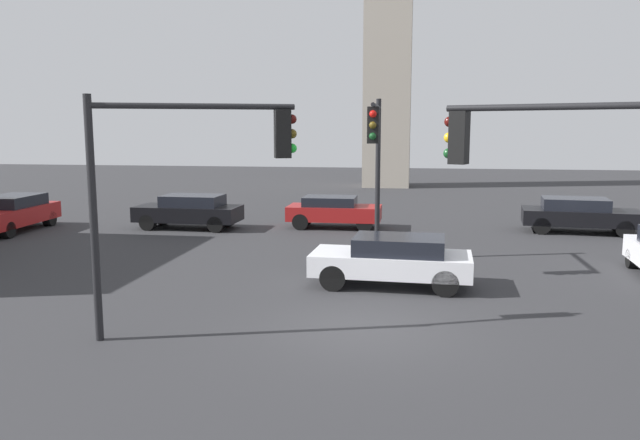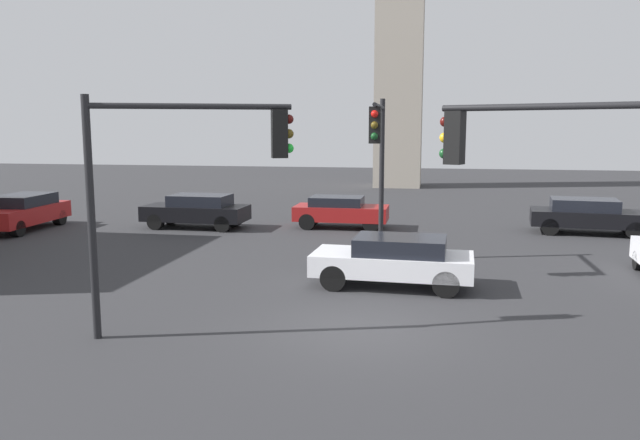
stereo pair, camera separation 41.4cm
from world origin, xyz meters
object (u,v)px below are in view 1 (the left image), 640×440
Objects in this scene: car_4 at (190,211)px; traffic_light_1 at (192,163)px; traffic_light_2 at (568,170)px; car_5 at (579,214)px; car_1 at (333,211)px; traffic_light_0 at (376,149)px; car_3 at (393,259)px; car_2 at (12,212)px.

traffic_light_1 is at bearing 112.39° from car_4.
traffic_light_2 is 18.54m from car_4.
car_4 is 0.94× the size of car_5.
car_1 is (-6.11, 14.87, -2.81)m from traffic_light_2.
traffic_light_0 reaches higher than car_3.
traffic_light_1 reaches higher than car_4.
car_4 is at bearing -128.37° from traffic_light_0.
car_1 is (0.99, 14.21, -2.83)m from traffic_light_1.
car_4 is (-8.32, 6.44, -2.88)m from traffic_light_0.
traffic_light_2 reaches higher than car_5.
traffic_light_0 is 1.19× the size of car_3.
traffic_light_0 is at bearing -70.02° from car_3.
car_4 reaches higher than car_5.
car_5 is (3.99, 15.22, -2.79)m from traffic_light_2.
car_2 is 7.28m from car_4.
car_3 is 0.98× the size of car_4.
car_1 is (-2.28, 7.58, -2.92)m from traffic_light_0.
traffic_light_2 is at bearing -27.00° from traffic_light_1.
traffic_light_0 is at bearing -73.54° from car_1.
traffic_light_1 is 6.65m from car_3.
traffic_light_1 is 1.24× the size of car_1.
car_4 is at bearing -169.60° from car_1.
car_3 is 12.35m from car_4.
traffic_light_1 is 7.13m from traffic_light_2.
car_3 is (-3.18, 5.24, -2.81)m from traffic_light_2.
car_2 reaches higher than car_5.
car_5 is (7.83, 7.93, -2.89)m from traffic_light_0.
car_3 is 0.92× the size of car_5.
traffic_light_1 is 1.06× the size of car_2.
car_3 is at bearing 27.80° from traffic_light_1.
car_4 reaches higher than car_1.
car_4 is at bearing 89.48° from traffic_light_1.
traffic_light_1 is (-3.27, -6.62, -0.08)m from traffic_light_0.
car_2 is 23.43m from car_5.
car_2 is (-13.09, -2.94, 0.05)m from car_1.
car_4 is at bearing 101.51° from car_2.
traffic_light_0 is 1.10× the size of car_5.
traffic_light_1 reaches higher than car_3.
car_1 is 13.41m from car_2.
car_1 is at bearing 99.84° from car_2.
traffic_light_2 is 1.14× the size of car_3.
traffic_light_2 is (7.10, -0.66, -0.02)m from traffic_light_1.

